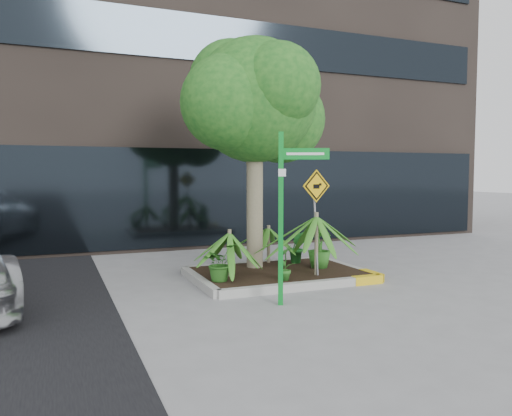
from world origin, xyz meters
name	(u,v)px	position (x,y,z in m)	size (l,w,h in m)	color
ground	(275,282)	(0.00, 0.00, 0.00)	(80.00, 80.00, 0.00)	gray
building	(185,12)	(0.50, 8.50, 7.50)	(18.00, 8.00, 15.00)	#2D2621
planter	(280,273)	(0.23, 0.27, 0.10)	(3.35, 2.36, 0.15)	#9E9E99
tree	(254,101)	(-0.08, 0.86, 3.49)	(3.18, 2.82, 4.77)	gray
palm_front	(317,216)	(0.68, -0.34, 1.25)	(1.32, 1.32, 1.47)	gray
palm_left	(230,232)	(-0.85, 0.17, 0.96)	(0.98, 0.98, 1.09)	gray
palm_back	(269,228)	(0.38, 1.19, 0.89)	(0.89, 0.89, 0.99)	gray
shrub_a	(220,262)	(-1.15, -0.14, 0.48)	(0.59, 0.59, 0.66)	#225518
shrub_b	(319,247)	(1.09, 0.28, 0.57)	(0.47, 0.47, 0.84)	#2C7121
shrub_c	(285,262)	(-0.06, -0.55, 0.48)	(0.34, 0.34, 0.65)	#27651F
shrub_d	(298,247)	(0.92, 0.89, 0.49)	(0.37, 0.37, 0.67)	#1B5F20
street_sign_post	(284,199)	(-0.53, -1.47, 1.66)	(0.73, 0.99, 2.68)	#0C8626
cattle_sign	(316,204)	(0.67, -0.33, 1.48)	(0.60, 0.20, 1.96)	slate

